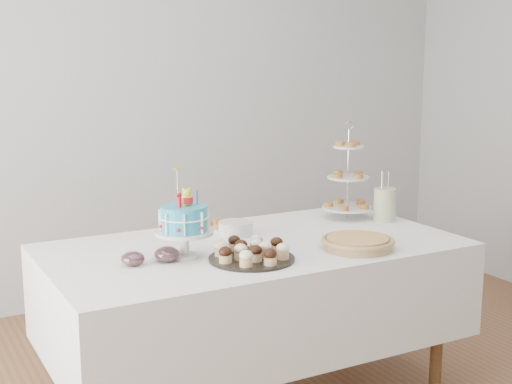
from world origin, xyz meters
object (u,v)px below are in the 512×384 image
table (254,291)px  cupcake_tray (252,251)px  pastry_plate (223,225)px  utensil_pitcher (385,203)px  birthday_cake (184,234)px  jam_bowl_b (167,254)px  pie (358,242)px  tiered_stand (348,178)px  jam_bowl_a (133,259)px  plate_stack (235,228)px

table → cupcake_tray: size_ratio=5.14×
pastry_plate → table: bearing=-91.9°
utensil_pitcher → pastry_plate: bearing=155.6°
cupcake_tray → utensil_pitcher: 1.03m
birthday_cake → cupcake_tray: bearing=-59.5°
birthday_cake → jam_bowl_b: 0.12m
cupcake_tray → pie: size_ratio=1.11×
cupcake_tray → tiered_stand: bearing=29.0°
pastry_plate → jam_bowl_a: 0.75m
cupcake_tray → pie: 0.51m
pie → table: bearing=141.7°
cupcake_tray → tiered_stand: 0.97m
cupcake_tray → jam_bowl_a: 0.50m
table → pie: bearing=-38.3°
tiered_stand → jam_bowl_b: size_ratio=4.78×
jam_bowl_b → utensil_pitcher: bearing=7.1°
table → plate_stack: plate_stack is taller
table → utensil_pitcher: utensil_pitcher is taller
tiered_stand → utensil_pitcher: tiered_stand is taller
table → plate_stack: 0.33m
cupcake_tray → table: bearing=59.5°
birthday_cake → utensil_pitcher: (1.21, 0.14, -0.01)m
utensil_pitcher → plate_stack: bearing=166.3°
pie → utensil_pitcher: size_ratio=1.26×
cupcake_tray → jam_bowl_b: cupcake_tray is taller
cupcake_tray → plate_stack: 0.45m
tiered_stand → plate_stack: (-0.70, -0.04, -0.19)m
table → pie: (0.38, -0.30, 0.26)m
tiered_stand → table: bearing=-161.4°
table → jam_bowl_a: size_ratio=19.12×
birthday_cake → jam_bowl_a: birthday_cake is taller
plate_stack → pastry_plate: plate_stack is taller
cupcake_tray → pie: (0.51, -0.07, -0.01)m
cupcake_tray → plate_stack: size_ratio=2.22×
table → birthday_cake: birthday_cake is taller
tiered_stand → pastry_plate: tiered_stand is taller
plate_stack → jam_bowl_b: same height
utensil_pitcher → cupcake_tray: bearing=-168.3°
pastry_plate → jam_bowl_a: size_ratio=2.32×
table → cupcake_tray: 0.38m
plate_stack → table: bearing=-91.2°
jam_bowl_a → jam_bowl_b: size_ratio=0.91×
plate_stack → jam_bowl_b: (-0.47, -0.27, -0.00)m
pie → plate_stack: (-0.37, 0.50, 0.00)m
pastry_plate → jam_bowl_b: 0.64m
pastry_plate → jam_bowl_b: (-0.47, -0.43, 0.02)m
pie → jam_bowl_a: bearing=166.3°
tiered_stand → plate_stack: 0.72m
birthday_cake → tiered_stand: bearing=-7.8°
table → birthday_cake: bearing=-172.2°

